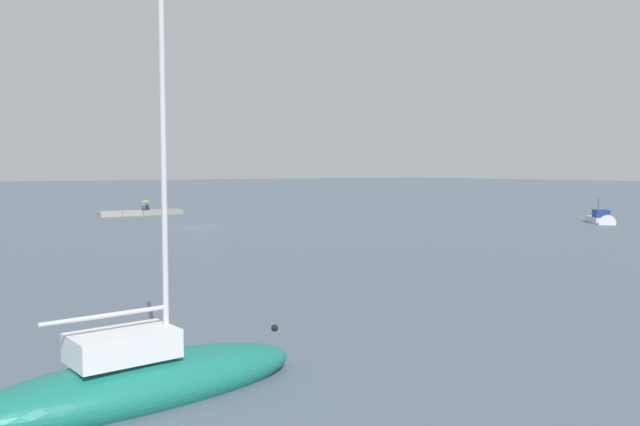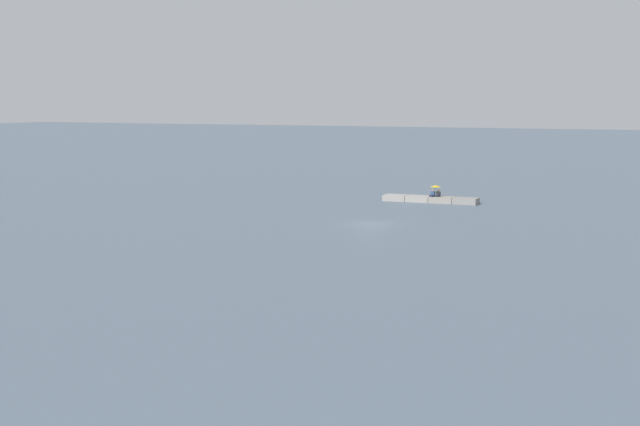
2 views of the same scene
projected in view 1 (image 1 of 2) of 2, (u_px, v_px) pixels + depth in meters
ground_plane at (199, 226)px, 63.38m from camera, size 500.00×500.00×0.00m
seawall_pier at (141, 213)px, 78.21m from camera, size 10.00×1.86×0.63m
person_seated_dark_left at (148, 208)px, 78.61m from camera, size 0.49×0.66×0.73m
person_seated_blue_right at (143, 208)px, 78.18m from camera, size 0.49×0.66×0.73m
umbrella_open_yellow at (145, 201)px, 78.38m from camera, size 1.11×1.11×1.25m
sailboat_teal_mid at (140, 382)px, 15.92m from camera, size 8.95×3.37×11.05m
motorboat_white_mid at (602, 220)px, 66.81m from camera, size 5.03×5.21×3.11m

